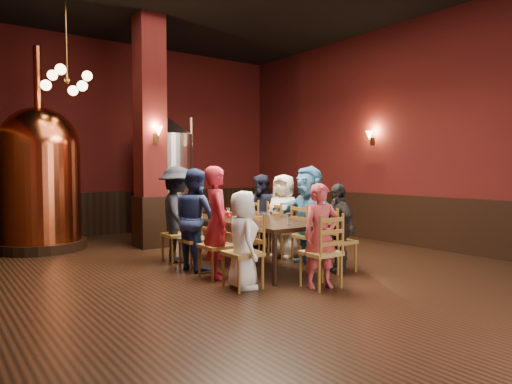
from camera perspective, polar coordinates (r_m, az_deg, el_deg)
room at (r=6.90m, az=-1.52°, el=8.82°), size 10.00×10.02×4.50m
wainscot_right at (r=9.74m, az=18.09°, el=-3.34°), size 0.08×9.90×1.00m
wainscot_back at (r=11.36m, az=-15.87°, el=-2.42°), size 7.90×0.08×1.00m
column at (r=9.22m, az=-13.11°, el=7.28°), size 0.58×0.58×4.50m
pendant_cluster at (r=8.94m, az=-22.54°, el=12.75°), size 0.90×0.90×1.70m
sconce_wall at (r=10.14m, az=14.35°, el=6.58°), size 0.20×0.20×0.36m
sconce_column at (r=8.94m, az=-12.35°, el=7.10°), size 0.20×0.20×0.36m
dining_table at (r=7.18m, az=-0.28°, el=-3.89°), size 1.07×2.43×0.75m
chair_0 at (r=5.93m, az=-1.66°, el=-7.59°), size 0.47×0.47×0.92m
person_0 at (r=5.90m, az=-1.66°, el=-5.97°), size 0.57×0.71×1.26m
chair_1 at (r=6.49m, az=-4.89°, el=-6.67°), size 0.47×0.47×0.92m
person_1 at (r=6.45m, az=-4.90°, el=-3.79°), size 0.57×0.67×1.58m
chair_2 at (r=7.07m, az=-7.54°, el=-5.89°), size 0.47×0.47×0.92m
person_2 at (r=7.03m, az=-7.56°, el=-3.38°), size 0.43×0.78×1.55m
chair_3 at (r=7.67m, az=-9.82°, el=-5.22°), size 0.47×0.47×0.92m
person_3 at (r=7.63m, az=-9.84°, el=-2.74°), size 0.86×1.15×1.59m
chair_4 at (r=6.98m, az=10.21°, el=-6.02°), size 0.47×0.47×0.92m
person_4 at (r=6.96m, az=10.23°, el=-4.39°), size 0.50×0.83×1.32m
chair_5 at (r=7.47m, az=6.58°, el=-5.41°), size 0.47×0.47×0.92m
person_5 at (r=7.43m, az=6.60°, el=-2.86°), size 0.52×1.49×1.59m
chair_6 at (r=7.97m, az=3.46°, el=-4.86°), size 0.47×0.47×0.92m
person_6 at (r=7.94m, az=3.46°, el=-3.00°), size 0.67×0.82×1.44m
chair_7 at (r=8.51m, az=0.67°, el=-4.36°), size 0.47×0.47×0.92m
person_7 at (r=8.48m, az=0.68°, el=-2.63°), size 0.37×0.71×1.44m
chair_8 at (r=6.01m, az=8.11°, el=-7.47°), size 0.47×0.47×0.92m
person_8 at (r=5.98m, az=8.13°, el=-5.43°), size 0.57×0.47×1.35m
copper_kettle at (r=9.52m, az=-25.40°, el=1.75°), size 1.61×1.61×3.81m
steel_vessel at (r=10.55m, az=-10.79°, el=1.82°), size 1.33×1.33×2.68m
rose_vase at (r=7.94m, az=-5.12°, el=-1.30°), size 0.19×0.19×0.31m
wine_glass_0 at (r=6.60m, az=1.74°, el=-3.22°), size 0.07×0.07×0.17m
wine_glass_1 at (r=7.53m, az=-2.36°, el=-2.45°), size 0.07×0.07×0.17m
wine_glass_2 at (r=7.64m, az=-1.17°, el=-2.37°), size 0.07×0.07×0.17m
wine_glass_3 at (r=7.04m, az=-1.54°, el=-2.83°), size 0.07×0.07×0.17m
wine_glass_4 at (r=7.58m, az=-2.59°, el=-2.41°), size 0.07×0.07×0.17m
wine_glass_5 at (r=7.47m, az=-0.73°, el=-2.49°), size 0.07×0.07×0.17m
wine_glass_6 at (r=6.36m, az=4.12°, el=-3.46°), size 0.07×0.07×0.17m
wine_glass_7 at (r=7.30m, az=-3.46°, el=-2.62°), size 0.07×0.07×0.17m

